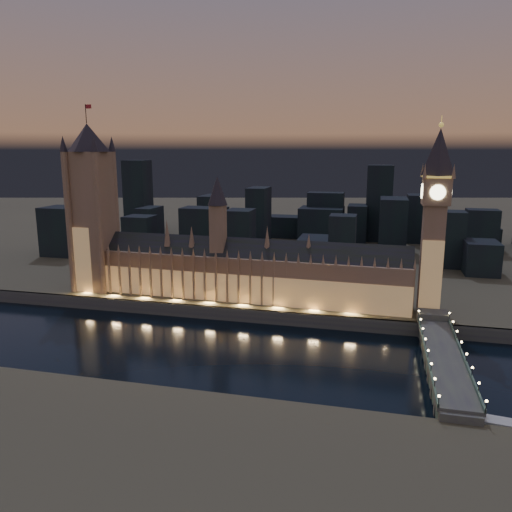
% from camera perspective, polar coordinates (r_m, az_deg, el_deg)
% --- Properties ---
extents(ground_plane, '(2000.00, 2000.00, 0.00)m').
position_cam_1_polar(ground_plane, '(268.45, -3.89, -10.31)').
color(ground_plane, black).
rests_on(ground_plane, ground).
extents(north_bank, '(2000.00, 960.00, 8.00)m').
position_cam_1_polar(north_bank, '(766.45, 7.95, 4.58)').
color(north_bank, '#484733').
rests_on(north_bank, ground).
extents(embankment_wall, '(2000.00, 2.50, 8.00)m').
position_cam_1_polar(embankment_wall, '(303.85, -1.55, -6.77)').
color(embankment_wall, '#41414B').
rests_on(embankment_wall, ground).
extents(palace_of_westminster, '(202.00, 27.43, 78.00)m').
position_cam_1_polar(palace_of_westminster, '(317.42, -1.02, -1.74)').
color(palace_of_westminster, '#917454').
rests_on(palace_of_westminster, north_bank).
extents(victoria_tower, '(31.68, 31.68, 122.76)m').
position_cam_1_polar(victoria_tower, '(353.21, -18.26, 6.07)').
color(victoria_tower, '#917454').
rests_on(victoria_tower, north_bank).
extents(elizabeth_tower, '(18.00, 18.00, 112.39)m').
position_cam_1_polar(elizabeth_tower, '(301.55, 19.80, 5.39)').
color(elizabeth_tower, '#917454').
rests_on(elizabeth_tower, north_bank).
extents(westminster_bridge, '(16.91, 113.00, 15.90)m').
position_cam_1_polar(westminster_bridge, '(254.00, 20.50, -10.96)').
color(westminster_bridge, '#41414B').
rests_on(westminster_bridge, ground).
extents(city_backdrop, '(496.73, 215.63, 82.30)m').
position_cam_1_polar(city_backdrop, '(490.67, 8.31, 3.65)').
color(city_backdrop, black).
rests_on(city_backdrop, north_bank).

